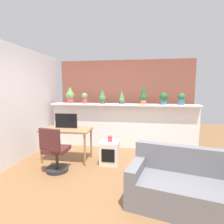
{
  "coord_description": "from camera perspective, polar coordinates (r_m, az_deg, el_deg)",
  "views": [
    {
      "loc": [
        0.49,
        -3.02,
        1.66
      ],
      "look_at": [
        -0.21,
        1.38,
        1.08
      ],
      "focal_mm": 29.25,
      "sensor_mm": 36.0,
      "label": 1
    }
  ],
  "objects": [
    {
      "name": "tv_monitor",
      "position": [
        4.33,
        -14.13,
        -2.68
      ],
      "size": [
        0.52,
        0.04,
        0.33
      ],
      "primitive_type": "cube",
      "color": "black",
      "rests_on": "desk"
    },
    {
      "name": "potted_plant_2",
      "position": [
        5.08,
        -3.05,
        4.74
      ],
      "size": [
        0.18,
        0.18,
        0.4
      ],
      "color": "#4C4C51",
      "rests_on": "plant_shelf"
    },
    {
      "name": "vase_on_shelf",
      "position": [
        4.03,
        -0.62,
        -8.38
      ],
      "size": [
        0.1,
        0.1,
        0.13
      ],
      "primitive_type": "cylinder",
      "color": "#CC3D47",
      "rests_on": "side_cube_shelf"
    },
    {
      "name": "brick_wall_behind",
      "position": [
        5.65,
        4.06,
        3.26
      ],
      "size": [
        4.03,
        0.1,
        2.5
      ],
      "primitive_type": "cube",
      "color": "brown",
      "rests_on": "ground"
    },
    {
      "name": "potted_plant_5",
      "position": [
        5.01,
        15.84,
        4.26
      ],
      "size": [
        0.22,
        0.22,
        0.32
      ],
      "color": "#386B84",
      "rests_on": "plant_shelf"
    },
    {
      "name": "office_chair",
      "position": [
        3.84,
        -17.43,
        -12.22
      ],
      "size": [
        0.48,
        0.49,
        0.91
      ],
      "color": "#262628",
      "rests_on": "ground"
    },
    {
      "name": "side_wall_left",
      "position": [
        4.4,
        -29.71,
        1.77
      ],
      "size": [
        0.12,
        4.4,
        2.6
      ],
      "primitive_type": "cube",
      "color": "white",
      "rests_on": "ground"
    },
    {
      "name": "ground_plane",
      "position": [
        3.48,
        -0.14,
        -21.06
      ],
      "size": [
        12.0,
        12.0,
        0.0
      ],
      "primitive_type": "plane",
      "color": "brown"
    },
    {
      "name": "divider_wall",
      "position": [
        5.15,
        3.41,
        -4.49
      ],
      "size": [
        4.03,
        0.16,
        1.19
      ],
      "primitive_type": "cube",
      "color": "white",
      "rests_on": "ground"
    },
    {
      "name": "potted_plant_0",
      "position": [
        5.4,
        -12.94,
        5.21
      ],
      "size": [
        0.24,
        0.24,
        0.47
      ],
      "color": "#B7474C",
      "rests_on": "plant_shelf"
    },
    {
      "name": "side_cube_shelf",
      "position": [
        4.13,
        -0.76,
        -12.54
      ],
      "size": [
        0.4,
        0.41,
        0.5
      ],
      "color": "silver",
      "rests_on": "ground"
    },
    {
      "name": "potted_plant_4",
      "position": [
        4.97,
        9.81,
        5.21
      ],
      "size": [
        0.19,
        0.19,
        0.52
      ],
      "color": "#C66B42",
      "rests_on": "plant_shelf"
    },
    {
      "name": "potted_plant_6",
      "position": [
        5.09,
        20.89,
        3.9
      ],
      "size": [
        0.18,
        0.18,
        0.3
      ],
      "color": "#386B84",
      "rests_on": "plant_shelf"
    },
    {
      "name": "desk",
      "position": [
        4.3,
        -13.98,
        -6.18
      ],
      "size": [
        1.1,
        0.6,
        0.75
      ],
      "color": "#99754C",
      "rests_on": "ground"
    },
    {
      "name": "couch",
      "position": [
        2.95,
        22.13,
        -20.98
      ],
      "size": [
        1.69,
        1.1,
        0.8
      ],
      "color": "slate",
      "rests_on": "ground"
    },
    {
      "name": "plant_shelf",
      "position": [
        5.02,
        3.42,
        2.3
      ],
      "size": [
        4.03,
        0.38,
        0.04
      ],
      "primitive_type": "cube",
      "color": "white",
      "rests_on": "divider_wall"
    },
    {
      "name": "potted_plant_1",
      "position": [
        5.21,
        -8.55,
        4.45
      ],
      "size": [
        0.17,
        0.17,
        0.3
      ],
      "color": "#B7474C",
      "rests_on": "plant_shelf"
    },
    {
      "name": "potted_plant_3",
      "position": [
        5.03,
        3.08,
        4.66
      ],
      "size": [
        0.16,
        0.16,
        0.38
      ],
      "color": "#4C4C51",
      "rests_on": "plant_shelf"
    }
  ]
}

